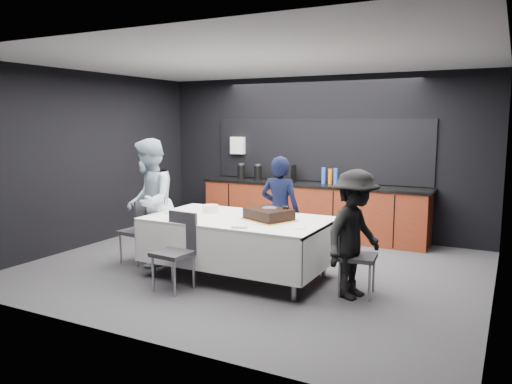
# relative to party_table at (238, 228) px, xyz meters

# --- Properties ---
(ground) EXTENTS (6.00, 6.00, 0.00)m
(ground) POSITION_rel_party_table_xyz_m (0.00, 0.40, -0.64)
(ground) COLOR #3C3C40
(ground) RESTS_ON ground
(room_shell) EXTENTS (6.04, 5.04, 2.82)m
(room_shell) POSITION_rel_party_table_xyz_m (0.00, 0.40, 1.22)
(room_shell) COLOR white
(room_shell) RESTS_ON ground
(kitchenette) EXTENTS (4.10, 0.64, 2.05)m
(kitchenette) POSITION_rel_party_table_xyz_m (-0.02, 2.62, -0.10)
(kitchenette) COLOR #5F1F0F
(kitchenette) RESTS_ON ground
(party_table) EXTENTS (2.32, 1.32, 0.78)m
(party_table) POSITION_rel_party_table_xyz_m (0.00, 0.00, 0.00)
(party_table) COLOR #99999E
(party_table) RESTS_ON ground
(cake_assembly) EXTENTS (0.72, 0.67, 0.18)m
(cake_assembly) POSITION_rel_party_table_xyz_m (0.42, 0.05, 0.21)
(cake_assembly) COLOR #F1AE46
(cake_assembly) RESTS_ON party_table
(plate_stack) EXTENTS (0.22, 0.22, 0.10)m
(plate_stack) POSITION_rel_party_table_xyz_m (-0.52, 0.16, 0.19)
(plate_stack) COLOR white
(plate_stack) RESTS_ON party_table
(loose_plate_near) EXTENTS (0.18, 0.18, 0.01)m
(loose_plate_near) POSITION_rel_party_table_xyz_m (-0.44, -0.46, 0.14)
(loose_plate_near) COLOR white
(loose_plate_near) RESTS_ON party_table
(loose_plate_right_a) EXTENTS (0.22, 0.22, 0.01)m
(loose_plate_right_a) POSITION_rel_party_table_xyz_m (0.69, 0.12, 0.14)
(loose_plate_right_a) COLOR white
(loose_plate_right_a) RESTS_ON party_table
(loose_plate_right_b) EXTENTS (0.21, 0.21, 0.01)m
(loose_plate_right_b) POSITION_rel_party_table_xyz_m (0.92, -0.20, 0.14)
(loose_plate_right_b) COLOR white
(loose_plate_right_b) RESTS_ON party_table
(loose_plate_far) EXTENTS (0.18, 0.18, 0.01)m
(loose_plate_far) POSITION_rel_party_table_xyz_m (0.03, 0.37, 0.14)
(loose_plate_far) COLOR white
(loose_plate_far) RESTS_ON party_table
(fork_pile) EXTENTS (0.21, 0.16, 0.03)m
(fork_pile) POSITION_rel_party_table_xyz_m (0.32, -0.53, 0.15)
(fork_pile) COLOR white
(fork_pile) RESTS_ON party_table
(champagne_flute) EXTENTS (0.06, 0.06, 0.22)m
(champagne_flute) POSITION_rel_party_table_xyz_m (-0.99, -0.21, 0.30)
(champagne_flute) COLOR white
(champagne_flute) RESTS_ON party_table
(chair_left) EXTENTS (0.46, 0.46, 0.92)m
(chair_left) POSITION_rel_party_table_xyz_m (-1.52, -0.11, -0.11)
(chair_left) COLOR #2B2B30
(chair_left) RESTS_ON ground
(chair_right) EXTENTS (0.47, 0.47, 0.92)m
(chair_right) POSITION_rel_party_table_xyz_m (1.49, 0.03, -0.11)
(chair_right) COLOR #2B2B30
(chair_right) RESTS_ON ground
(chair_near) EXTENTS (0.45, 0.45, 0.92)m
(chair_near) POSITION_rel_party_table_xyz_m (-0.42, -0.74, -0.11)
(chair_near) COLOR #2B2B30
(chair_near) RESTS_ON ground
(person_center) EXTENTS (0.58, 0.40, 1.54)m
(person_center) POSITION_rel_party_table_xyz_m (0.25, 0.73, 0.13)
(person_center) COLOR black
(person_center) RESTS_ON ground
(person_left) EXTENTS (1.02, 1.09, 1.78)m
(person_left) POSITION_rel_party_table_xyz_m (-1.38, -0.08, 0.25)
(person_left) COLOR #A1BBCB
(person_left) RESTS_ON ground
(person_right) EXTENTS (0.78, 1.07, 1.48)m
(person_right) POSITION_rel_party_table_xyz_m (1.56, -0.08, 0.10)
(person_right) COLOR black
(person_right) RESTS_ON ground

